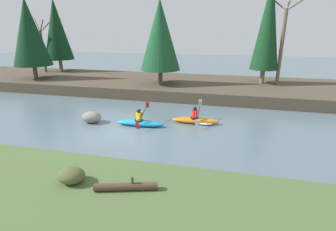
# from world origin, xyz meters

# --- Properties ---
(ground_plane) EXTENTS (90.00, 90.00, 0.00)m
(ground_plane) POSITION_xyz_m (0.00, 0.00, 0.00)
(ground_plane) COLOR slate
(riverbank_near) EXTENTS (44.00, 5.09, 0.53)m
(riverbank_near) POSITION_xyz_m (0.00, -6.06, 0.26)
(riverbank_near) COLOR #4C6638
(riverbank_near) RESTS_ON ground
(riverbank_far) EXTENTS (44.00, 8.35, 0.85)m
(riverbank_far) POSITION_xyz_m (0.00, 10.56, 0.43)
(riverbank_far) COLOR #4C4233
(riverbank_far) RESTS_ON ground
(conifer_tree_far_left) EXTENTS (2.98, 2.98, 7.35)m
(conifer_tree_far_left) POSITION_xyz_m (-12.83, 13.38, 5.13)
(conifer_tree_far_left) COLOR #7A664C
(conifer_tree_far_left) RESTS_ON riverbank_far
(conifer_tree_left) EXTENTS (3.32, 3.32, 6.96)m
(conifer_tree_left) POSITION_xyz_m (-12.30, 8.78, 4.92)
(conifer_tree_left) COLOR brown
(conifer_tree_left) RESTS_ON riverbank_far
(conifer_tree_mid_left) EXTENTS (3.25, 3.25, 6.64)m
(conifer_tree_mid_left) POSITION_xyz_m (-0.41, 9.09, 4.75)
(conifer_tree_mid_left) COLOR brown
(conifer_tree_mid_left) RESTS_ON riverbank_far
(conifer_tree_centre) EXTENTS (2.23, 2.23, 8.39)m
(conifer_tree_centre) POSITION_xyz_m (7.83, 11.29, 5.62)
(conifer_tree_centre) COLOR #7A664C
(conifer_tree_centre) RESTS_ON riverbank_far
(bare_tree_upstream) EXTENTS (3.08, 3.04, 5.54)m
(bare_tree_upstream) POSITION_xyz_m (-13.95, 12.35, 3.47)
(bare_tree_upstream) COLOR brown
(bare_tree_upstream) RESTS_ON riverbank_far
(bare_tree_mid_upstream) EXTENTS (4.26, 4.21, 7.79)m
(bare_tree_mid_upstream) POSITION_xyz_m (9.02, 11.08, 4.52)
(bare_tree_mid_upstream) COLOR brown
(bare_tree_mid_upstream) RESTS_ON riverbank_far
(shrub_clump_third) EXTENTS (0.90, 0.75, 0.49)m
(shrub_clump_third) POSITION_xyz_m (0.60, -5.39, 0.77)
(shrub_clump_third) COLOR #4C562D
(shrub_clump_third) RESTS_ON riverbank_near
(kayaker_lead) EXTENTS (2.78, 2.07, 1.20)m
(kayaker_lead) POSITION_xyz_m (3.61, 2.50, 0.20)
(kayaker_lead) COLOR orange
(kayaker_lead) RESTS_ON ground
(kayaker_middle) EXTENTS (2.78, 2.07, 1.20)m
(kayaker_middle) POSITION_xyz_m (0.54, 1.32, 0.22)
(kayaker_middle) COLOR #1993D6
(kayaker_middle) RESTS_ON ground
(boulder_midstream) EXTENTS (1.15, 0.90, 0.65)m
(boulder_midstream) POSITION_xyz_m (-2.43, 1.21, 0.32)
(boulder_midstream) COLOR gray
(boulder_midstream) RESTS_ON ground
(driftwood_log) EXTENTS (1.93, 0.78, 0.44)m
(driftwood_log) POSITION_xyz_m (2.47, -5.38, 0.65)
(driftwood_log) COLOR #4C3828
(driftwood_log) RESTS_ON riverbank_near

